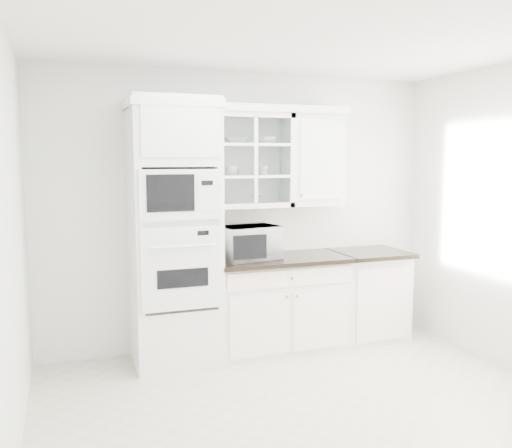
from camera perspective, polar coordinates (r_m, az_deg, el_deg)
name	(u,v)px	position (r m, az deg, el deg)	size (l,w,h in m)	color
ground	(317,416)	(4.20, 6.45, -19.47)	(4.00, 3.50, 0.01)	beige
room_shell	(295,170)	(4.16, 4.18, 5.65)	(4.00, 3.50, 2.70)	white
oven_column	(174,233)	(4.93, -8.59, -0.98)	(0.76, 0.68, 2.40)	white
base_cabinet_run	(279,302)	(5.39, 2.42, -8.22)	(1.32, 0.67, 0.92)	white
extra_base_cabinet	(367,294)	(5.83, 11.65, -7.20)	(0.72, 0.67, 0.92)	white
upper_cabinet_glass	(250,161)	(5.24, -0.62, 6.70)	(0.80, 0.33, 0.90)	white
upper_cabinet_solid	(314,160)	(5.50, 6.10, 6.67)	(0.55, 0.33, 0.90)	white
crown_molding	(240,109)	(5.21, -1.65, 12.04)	(2.14, 0.38, 0.07)	white
countertop_microwave	(248,242)	(5.14, -0.83, -1.94)	(0.54, 0.45, 0.32)	white
bowl_a	(236,140)	(5.19, -2.09, 8.78)	(0.24, 0.24, 0.06)	white
bowl_b	(266,140)	(5.30, 1.07, 8.79)	(0.21, 0.21, 0.07)	white
cup_a	(232,171)	(5.18, -2.53, 5.62)	(0.11, 0.11, 0.09)	white
cup_b	(263,170)	(5.27, 0.78, 5.66)	(0.10, 0.10, 0.09)	white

